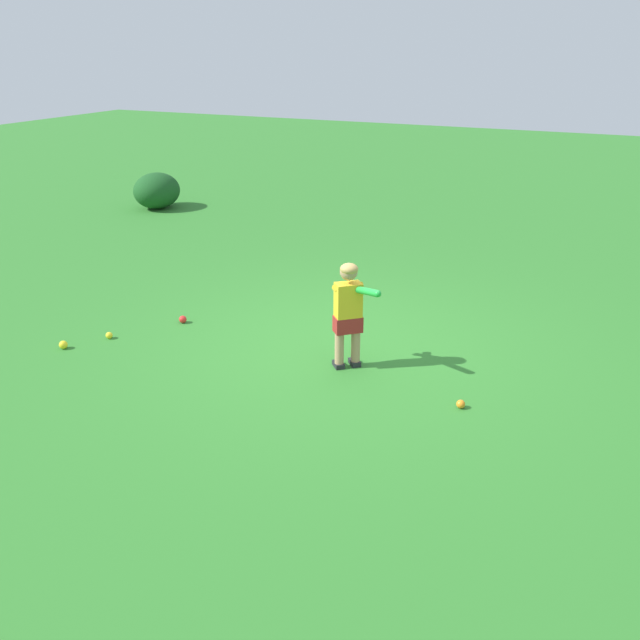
% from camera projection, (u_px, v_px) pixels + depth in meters
% --- Properties ---
extents(ground_plane, '(40.00, 40.00, 0.00)m').
position_uv_depth(ground_plane, '(341.00, 344.00, 7.42)').
color(ground_plane, '#2D7528').
extents(child_batter, '(0.37, 0.58, 1.08)m').
position_uv_depth(child_batter, '(349.00, 306.00, 6.66)').
color(child_batter, '#232328').
rests_on(child_batter, ground).
extents(play_ball_behind_batter, '(0.08, 0.08, 0.08)m').
position_uv_depth(play_ball_behind_batter, '(461.00, 404.00, 6.11)').
color(play_ball_behind_batter, orange).
rests_on(play_ball_behind_batter, ground).
extents(play_ball_near_batter, '(0.08, 0.08, 0.08)m').
position_uv_depth(play_ball_near_batter, '(109.00, 335.00, 7.54)').
color(play_ball_near_batter, yellow).
rests_on(play_ball_near_batter, ground).
extents(play_ball_far_left, '(0.09, 0.09, 0.09)m').
position_uv_depth(play_ball_far_left, '(183.00, 319.00, 7.95)').
color(play_ball_far_left, red).
rests_on(play_ball_far_left, ground).
extents(play_ball_midfield, '(0.09, 0.09, 0.09)m').
position_uv_depth(play_ball_midfield, '(63.00, 345.00, 7.29)').
color(play_ball_midfield, yellow).
rests_on(play_ball_midfield, ground).
extents(shrub_left_background, '(0.96, 0.83, 0.68)m').
position_uv_depth(shrub_left_background, '(157.00, 191.00, 13.24)').
color(shrub_left_background, '#194C1E').
rests_on(shrub_left_background, ground).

